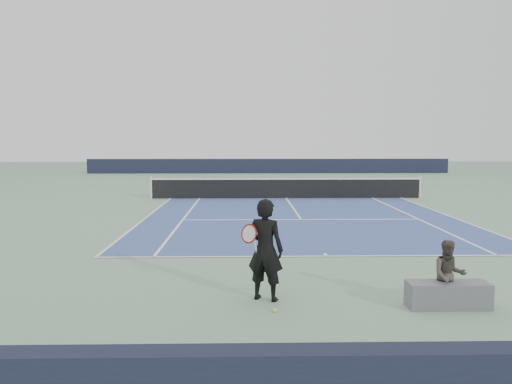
{
  "coord_description": "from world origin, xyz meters",
  "views": [
    {
      "loc": [
        -1.93,
        -23.51,
        2.78
      ],
      "look_at": [
        -1.6,
        -7.53,
        1.1
      ],
      "focal_mm": 35.0,
      "sensor_mm": 36.0,
      "label": 1
    }
  ],
  "objects_px": {
    "spectator_bench": "(448,284)",
    "tennis_ball": "(275,310)",
    "tennis_player": "(265,250)",
    "tennis_net": "(286,188)"
  },
  "relations": [
    {
      "from": "spectator_bench",
      "to": "tennis_ball",
      "type": "bearing_deg",
      "value": -176.49
    },
    {
      "from": "tennis_player",
      "to": "spectator_bench",
      "type": "xyz_separation_m",
      "value": [
        3.02,
        -0.47,
        -0.49
      ]
    },
    {
      "from": "spectator_bench",
      "to": "tennis_net",
      "type": "bearing_deg",
      "value": 95.25
    },
    {
      "from": "tennis_net",
      "to": "tennis_ball",
      "type": "distance_m",
      "value": 15.78
    },
    {
      "from": "tennis_ball",
      "to": "tennis_player",
      "type": "bearing_deg",
      "value": 101.65
    },
    {
      "from": "tennis_net",
      "to": "tennis_ball",
      "type": "xyz_separation_m",
      "value": [
        -1.46,
        -15.7,
        -0.47
      ]
    },
    {
      "from": "tennis_ball",
      "to": "tennis_net",
      "type": "bearing_deg",
      "value": 84.67
    },
    {
      "from": "tennis_ball",
      "to": "spectator_bench",
      "type": "distance_m",
      "value": 2.92
    },
    {
      "from": "tennis_player",
      "to": "tennis_ball",
      "type": "bearing_deg",
      "value": -78.35
    },
    {
      "from": "tennis_net",
      "to": "tennis_player",
      "type": "height_order",
      "value": "tennis_player"
    }
  ]
}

